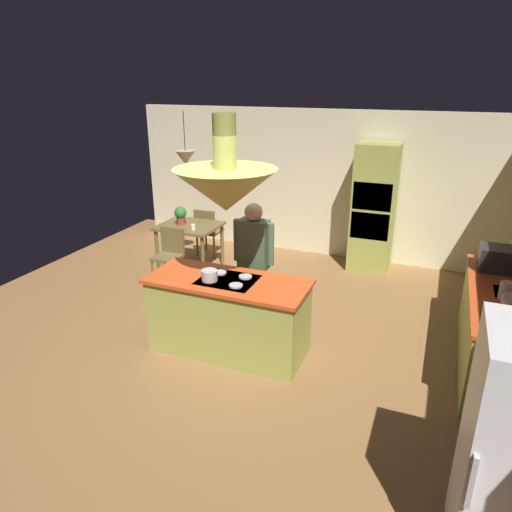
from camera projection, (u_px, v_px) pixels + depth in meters
ground at (236, 342)px, 5.76m from camera, size 8.16×8.16×0.00m
wall_back at (315, 184)px, 8.29m from camera, size 6.80×0.10×2.55m
kitchen_island at (229, 315)px, 5.43m from camera, size 1.84×0.78×0.93m
counter_run_right at (495, 329)px, 5.12m from camera, size 0.73×2.21×0.91m
oven_tower at (374, 208)px, 7.64m from camera, size 0.66×0.62×2.09m
dining_table at (189, 231)px, 7.77m from camera, size 0.97×0.82×0.76m
person_at_island at (254, 258)px, 5.81m from camera, size 0.53×0.22×1.64m
range_hood at (226, 187)px, 4.89m from camera, size 1.10×1.10×1.00m
pendant_light_over_table at (186, 158)px, 7.34m from camera, size 0.32×0.32×0.82m
chair_facing_island at (170, 252)px, 7.28m from camera, size 0.40×0.40×0.87m
chair_by_back_wall at (207, 229)px, 8.37m from camera, size 0.40×0.40×0.87m
potted_plant_on_table at (181, 215)px, 7.70m from camera, size 0.20×0.20×0.30m
cup_on_table at (193, 227)px, 7.47m from camera, size 0.07×0.07×0.09m
canister_flour at (509, 307)px, 4.46m from camera, size 0.13×0.13×0.17m
canister_sugar at (507, 300)px, 4.62m from camera, size 0.11×0.11×0.14m
canister_tea at (506, 291)px, 4.77m from camera, size 0.13×0.13×0.19m
microwave_on_counter at (500, 259)px, 5.47m from camera, size 0.46×0.36×0.28m
cooking_pot_on_cooktop at (209, 275)px, 5.18m from camera, size 0.18×0.18×0.12m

